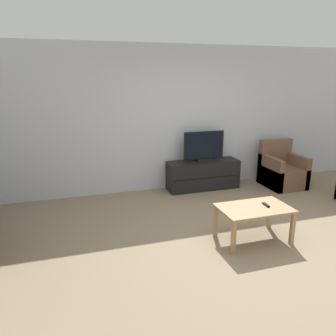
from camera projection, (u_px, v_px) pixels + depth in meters
name	position (u px, v px, depth m)	size (l,w,h in m)	color
ground_plane	(241.00, 240.00, 4.42)	(24.00, 24.00, 0.00)	#89755B
wall_back	(182.00, 119.00, 6.25)	(12.00, 0.06, 2.70)	silver
tv_stand	(203.00, 175.00, 6.38)	(1.40, 0.43, 0.56)	black
tv	(204.00, 147.00, 6.23)	(0.80, 0.18, 0.58)	black
armchair	(282.00, 172.00, 6.55)	(0.70, 0.76, 0.90)	brown
coffee_table	(254.00, 212.00, 4.32)	(0.94, 0.58, 0.48)	#A37F56
remote	(266.00, 205.00, 4.35)	(0.05, 0.15, 0.02)	black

